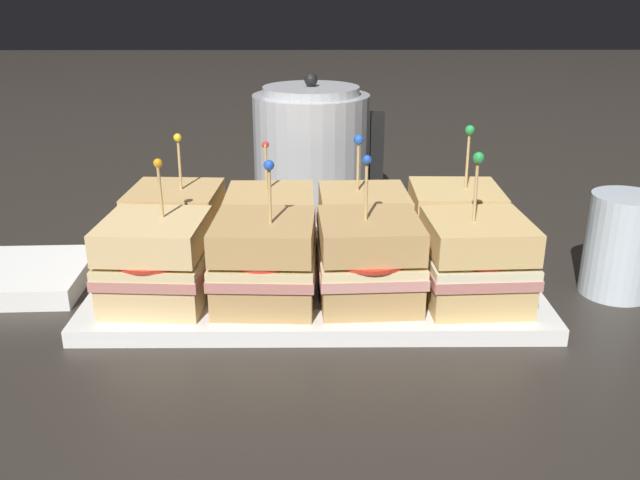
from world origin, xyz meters
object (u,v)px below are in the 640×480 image
Objects in this scene: sandwich_back_far_left at (181,226)px; kettle_steel at (315,150)px; sandwich_front_far_right at (480,261)px; sandwich_back_far_right at (458,225)px; napkin_stack at (31,276)px; serving_platter at (320,286)px; sandwich_front_far_left at (161,262)px; drinking_glass at (626,246)px; sandwich_front_center_left at (269,262)px; sandwich_front_center_right at (374,261)px; sandwich_back_center_left at (275,227)px; sandwich_back_center_right at (367,227)px.

kettle_steel is (0.16, 0.26, 0.03)m from sandwich_back_far_left.
sandwich_front_far_right reaches higher than sandwich_back_far_left.
sandwich_back_far_right reaches higher than sandwich_front_far_right.
sandwich_back_far_right reaches higher than napkin_stack.
sandwich_front_far_right is 0.41m from kettle_steel.
sandwich_front_far_left is at bearing -161.61° from serving_platter.
kettle_steel is 0.47m from drinking_glass.
sandwich_front_center_left is 1.33× the size of drinking_glass.
serving_platter is 3.13× the size of sandwich_front_center_right.
drinking_glass is at bearing -8.12° from sandwich_back_center_left.
sandwich_front_far_left reaches higher than sandwich_back_center_left.
serving_platter is at bearing 179.75° from drinking_glass.
sandwich_front_far_left is at bearing -135.60° from sandwich_back_center_left.
sandwich_back_far_left reaches higher than sandwich_back_center_right.
sandwich_front_far_right is 0.11m from sandwich_back_far_right.
sandwich_back_far_left is at bearing 10.37° from napkin_stack.
sandwich_back_center_right is at bearing 26.39° from sandwich_front_far_left.
sandwich_back_center_left reaches higher than drinking_glass.
sandwich_back_center_right is (0.22, 0.11, -0.00)m from sandwich_front_far_left.
sandwich_front_center_left is 1.07× the size of sandwich_back_center_left.
sandwich_back_far_left is 0.18m from napkin_stack.
sandwich_front_center_right is 0.29m from drinking_glass.
sandwich_back_center_right is at bearing -0.03° from sandwich_back_far_left.
sandwich_back_center_right is at bearing 0.18° from sandwich_back_center_left.
sandwich_front_far_left is at bearing -161.43° from sandwich_back_far_right.
sandwich_front_far_right is at bearing -45.67° from sandwich_back_center_right.
sandwich_back_far_right is (0.22, 0.00, 0.00)m from sandwich_back_center_left.
sandwich_front_far_left and sandwich_back_center_right have the same top height.
sandwich_back_far_left is at bearing -121.78° from kettle_steel.
sandwich_front_center_right is at bearing -90.59° from sandwich_back_center_right.
sandwich_front_far_left is 0.11m from sandwich_front_center_left.
sandwich_front_far_right is at bearing -65.17° from kettle_steel.
sandwich_back_far_right is at bearing 0.51° from sandwich_back_center_right.
drinking_glass is (0.40, 0.06, -0.00)m from sandwich_front_center_left.
sandwich_back_far_right is (-0.00, 0.11, 0.00)m from sandwich_front_far_right.
sandwich_back_far_left reaches higher than napkin_stack.
sandwich_front_center_right is at bearing 178.86° from sandwich_front_far_right.
sandwich_back_center_right is 0.29m from drinking_glass.
sandwich_front_center_right reaches higher than serving_platter.
sandwich_front_far_left is 1.30× the size of drinking_glass.
sandwich_back_far_left reaches higher than serving_platter.
kettle_steel is 0.45m from napkin_stack.
sandwich_back_center_right is 0.40m from napkin_stack.
sandwich_front_center_right is (0.06, -0.05, 0.05)m from serving_platter.
sandwich_front_center_right reaches higher than napkin_stack.
sandwich_front_far_left is 0.20m from napkin_stack.
sandwich_front_center_left is at bearing -152.62° from sandwich_back_far_right.
sandwich_front_center_left is 0.38m from kettle_steel.
sandwich_front_far_left is 0.98× the size of sandwich_front_center_left.
napkin_stack is (-0.68, 0.03, -0.05)m from drinking_glass.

